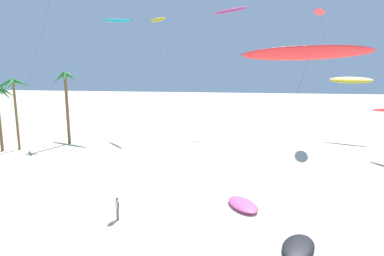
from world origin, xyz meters
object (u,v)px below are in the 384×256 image
palm_tree_3 (66,88)px  flying_kite_3 (231,11)px  flying_kite_1 (158,20)px  flying_kite_8 (319,12)px  person_near_right (117,208)px  flying_kite_4 (351,80)px  grounded_kite_2 (298,247)px  flying_kite_6 (117,20)px  palm_tree_4 (14,90)px  flying_kite_0 (310,53)px  grounded_kite_1 (243,204)px

palm_tree_3 → flying_kite_3: bearing=38.7°
flying_kite_1 → flying_kite_8: (24.88, -1.47, 0.25)m
palm_tree_3 → person_near_right: palm_tree_3 is taller
flying_kite_4 → grounded_kite_2: 38.32m
palm_tree_3 → flying_kite_4: 42.16m
flying_kite_4 → flying_kite_6: (-37.14, -0.70, 9.56)m
palm_tree_4 → flying_kite_0: size_ratio=0.78×
flying_kite_8 → palm_tree_3: bearing=-163.6°
palm_tree_4 → flying_kite_0: flying_kite_0 is taller
palm_tree_4 → grounded_kite_1: bearing=-24.6°
palm_tree_3 → flying_kite_4: bearing=16.1°
palm_tree_3 → flying_kite_3: size_ratio=0.48×
flying_kite_0 → flying_kite_8: bearing=78.5°
flying_kite_0 → flying_kite_1: size_ratio=0.63×
flying_kite_4 → person_near_right: 41.99m
grounded_kite_1 → grounded_kite_2: 6.51m
palm_tree_4 → flying_kite_3: bearing=39.4°
flying_kite_3 → flying_kite_4: bearing=-16.8°
grounded_kite_2 → person_near_right: person_near_right is taller
flying_kite_8 → person_near_right: 41.12m
person_near_right → flying_kite_1: bearing=100.4°
person_near_right → flying_kite_6: bearing=111.5°
palm_tree_4 → person_near_right: palm_tree_4 is taller
flying_kite_3 → flying_kite_6: size_ratio=1.12×
grounded_kite_1 → grounded_kite_2: grounded_kite_1 is taller
flying_kite_0 → flying_kite_6: flying_kite_6 is taller
palm_tree_4 → palm_tree_3: bearing=42.5°
flying_kite_4 → flying_kite_8: bearing=-165.9°
grounded_kite_1 → grounded_kite_2: (3.32, -5.61, -0.02)m
palm_tree_4 → flying_kite_4: flying_kite_4 is taller
palm_tree_3 → flying_kite_3: 30.51m
flying_kite_0 → person_near_right: 16.23m
flying_kite_1 → grounded_kite_2: flying_kite_1 is taller
flying_kite_1 → flying_kite_4: flying_kite_1 is taller
grounded_kite_2 → person_near_right: bearing=170.9°
palm_tree_4 → flying_kite_3: (26.43, 21.74, 12.67)m
person_near_right → palm_tree_4: bearing=140.6°
flying_kite_8 → flying_kite_3: bearing=152.0°
grounded_kite_2 → flying_kite_4: bearing=70.8°
flying_kite_3 → grounded_kite_1: bearing=-84.8°
person_near_right → flying_kite_8: bearing=59.5°
flying_kite_1 → flying_kite_3: size_ratio=0.89×
palm_tree_4 → grounded_kite_2: size_ratio=2.57×
flying_kite_1 → flying_kite_3: flying_kite_3 is taller
palm_tree_3 → person_near_right: 27.93m
palm_tree_4 → flying_kite_3: flying_kite_3 is taller
flying_kite_0 → grounded_kite_1: bearing=137.0°
flying_kite_8 → grounded_kite_2: (-6.79, -33.84, -18.60)m
flying_kite_3 → flying_kite_8: (13.31, -7.08, -1.81)m
flying_kite_6 → flying_kite_3: bearing=19.2°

